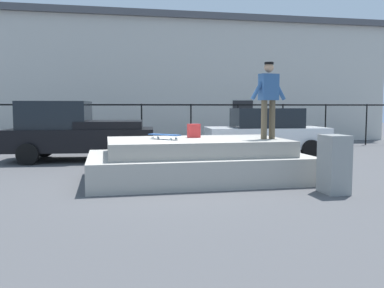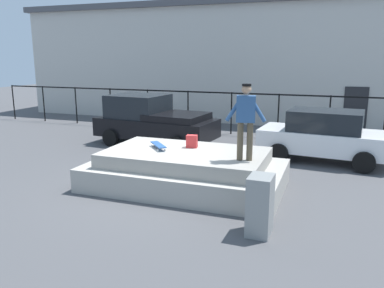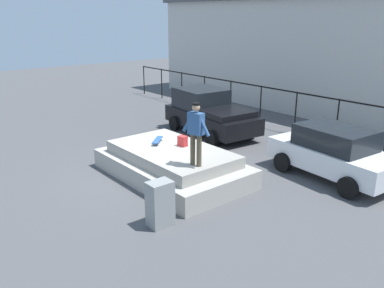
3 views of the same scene
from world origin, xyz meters
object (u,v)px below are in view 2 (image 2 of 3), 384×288
at_px(skateboarder, 246,117).
at_px(skateboard, 158,145).
at_px(backpack, 192,141).
at_px(utility_box, 260,205).
at_px(car_black_pickup_near, 153,120).
at_px(car_white_sedan_mid, 324,135).

height_order(skateboarder, skateboard, skateboarder).
distance_m(skateboarder, backpack, 1.97).
distance_m(skateboard, utility_box, 3.74).
xyz_separation_m(skateboarder, car_black_pickup_near, (-4.59, 4.64, -1.05)).
relative_size(car_black_pickup_near, car_white_sedan_mid, 1.13).
distance_m(skateboard, backpack, 0.89).
bearing_deg(utility_box, skateboard, 147.11).
distance_m(skateboarder, car_black_pickup_near, 6.61).
bearing_deg(skateboarder, skateboard, 171.34).
relative_size(skateboarder, car_white_sedan_mid, 0.42).
relative_size(skateboard, utility_box, 0.65).
xyz_separation_m(skateboarder, backpack, (-1.59, 0.79, -0.86)).
relative_size(skateboard, car_black_pickup_near, 0.16).
height_order(skateboard, car_black_pickup_near, car_black_pickup_near).
relative_size(backpack, car_white_sedan_mid, 0.08).
height_order(skateboarder, backpack, skateboarder).
xyz_separation_m(car_black_pickup_near, utility_box, (5.29, -6.36, -0.35)).
xyz_separation_m(backpack, utility_box, (2.29, -2.51, -0.54)).
bearing_deg(car_black_pickup_near, backpack, -52.04).
xyz_separation_m(skateboard, utility_box, (3.07, -2.08, -0.48)).
distance_m(car_white_sedan_mid, utility_box, 6.06).
bearing_deg(car_black_pickup_near, skateboard, -62.54).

